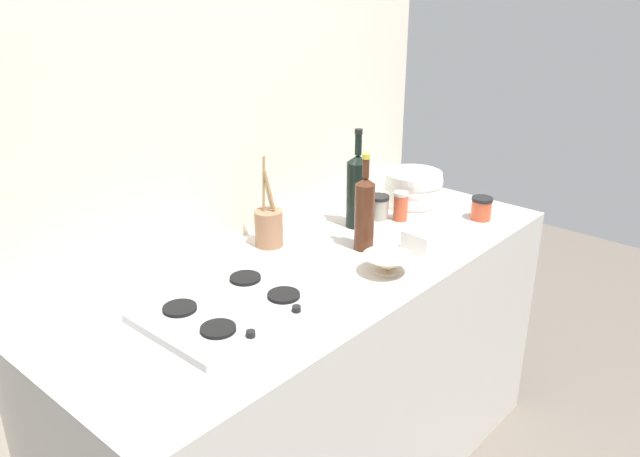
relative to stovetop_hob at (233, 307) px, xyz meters
The scene contains 12 objects.
counter_block 0.60m from the stovetop_hob, ahead, with size 1.80×0.70×0.90m, color beige.
backsplash_panel 0.57m from the stovetop_hob, 46.32° to the left, with size 1.90×0.06×2.11m, color beige.
stovetop_hob is the anchor object (origin of this frame).
plate_stack 1.04m from the stovetop_hob, ahead, with size 0.23×0.23×0.13m.
wine_bottle_leftmost 0.73m from the stovetop_hob, 10.36° to the left, with size 0.08×0.08×0.36m.
wine_bottle_mid_left 0.58m from the stovetop_hob, ahead, with size 0.07×0.07×0.33m.
mixing_bowl 0.50m from the stovetop_hob, 21.13° to the right, with size 0.15×0.15×0.06m.
butter_dish 0.73m from the stovetop_hob, 13.36° to the right, with size 0.15×0.11×0.07m, color white.
utensil_crock 0.45m from the stovetop_hob, 32.93° to the left, with size 0.09×0.09×0.31m.
condiment_jar_front 0.86m from the stovetop_hob, ahead, with size 0.06×0.06×0.11m.
condiment_jar_rear 0.83m from the stovetop_hob, ahead, with size 0.08×0.08×0.09m.
condiment_jar_spare 1.08m from the stovetop_hob, ahead, with size 0.08×0.08×0.09m.
Camera 1 is at (-1.37, -1.21, 1.78)m, focal length 35.86 mm.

